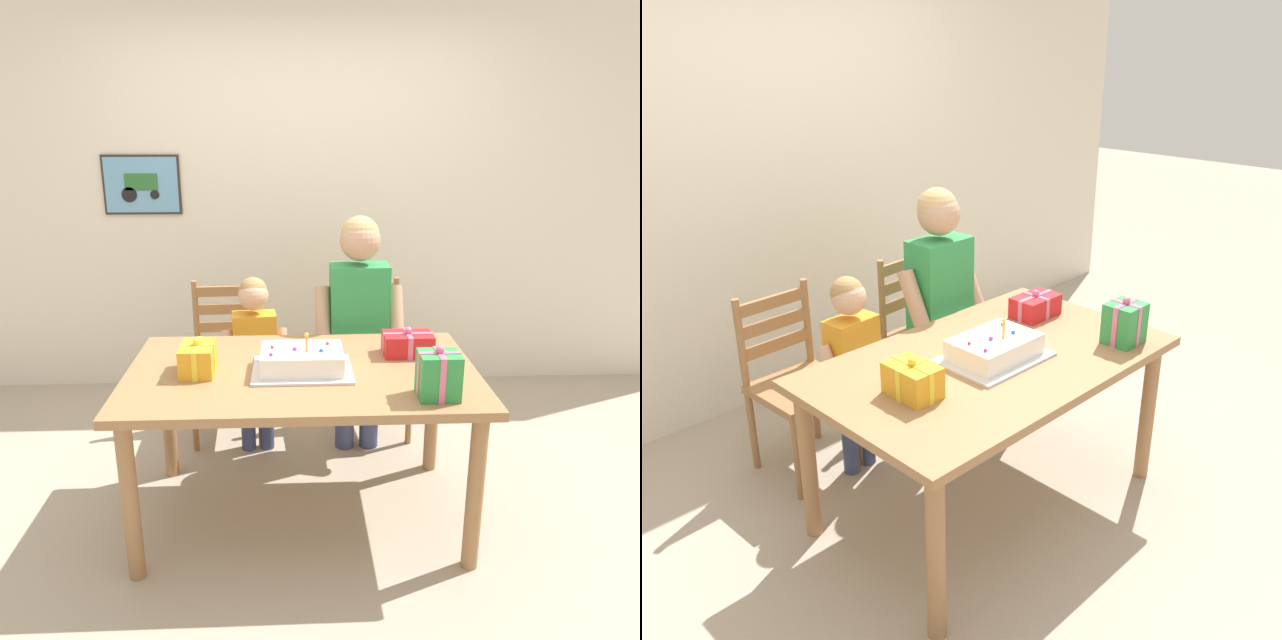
# 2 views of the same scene
# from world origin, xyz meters

# --- Properties ---
(ground_plane) EXTENTS (20.00, 20.00, 0.00)m
(ground_plane) POSITION_xyz_m (0.00, 0.00, 0.00)
(ground_plane) COLOR tan
(back_wall) EXTENTS (6.40, 0.11, 2.60)m
(back_wall) POSITION_xyz_m (-0.00, 1.70, 1.30)
(back_wall) COLOR silver
(back_wall) RESTS_ON ground
(dining_table) EXTENTS (1.56, 0.95, 0.76)m
(dining_table) POSITION_xyz_m (0.00, 0.00, 0.67)
(dining_table) COLOR #9E7047
(dining_table) RESTS_ON ground
(birthday_cake) EXTENTS (0.44, 0.34, 0.19)m
(birthday_cake) POSITION_xyz_m (-0.00, -0.02, 0.81)
(birthday_cake) COLOR silver
(birthday_cake) RESTS_ON dining_table
(gift_box_red_large) EXTENTS (0.17, 0.15, 0.22)m
(gift_box_red_large) POSITION_xyz_m (0.54, -0.32, 0.85)
(gift_box_red_large) COLOR #2D8E42
(gift_box_red_large) RESTS_ON dining_table
(gift_box_beside_cake) EXTENTS (0.15, 0.22, 0.16)m
(gift_box_beside_cake) POSITION_xyz_m (-0.46, -0.02, 0.82)
(gift_box_beside_cake) COLOR gold
(gift_box_beside_cake) RESTS_ON dining_table
(gift_box_corner_small) EXTENTS (0.24, 0.16, 0.14)m
(gift_box_corner_small) POSITION_xyz_m (0.51, 0.17, 0.81)
(gift_box_corner_small) COLOR red
(gift_box_corner_small) RESTS_ON dining_table
(chair_left) EXTENTS (0.44, 0.44, 0.92)m
(chair_left) POSITION_xyz_m (-0.43, 0.89, 0.47)
(chair_left) COLOR #996B42
(chair_left) RESTS_ON ground
(chair_right) EXTENTS (0.46, 0.46, 0.92)m
(chair_right) POSITION_xyz_m (0.42, 0.89, 0.47)
(chair_right) COLOR #996B42
(chair_right) RESTS_ON ground
(child_older) EXTENTS (0.49, 0.28, 1.35)m
(child_older) POSITION_xyz_m (0.33, 0.66, 0.82)
(child_older) COLOR #38426B
(child_older) RESTS_ON ground
(child_younger) EXTENTS (0.38, 0.22, 1.02)m
(child_younger) POSITION_xyz_m (-0.25, 0.66, 0.62)
(child_younger) COLOR #38426B
(child_younger) RESTS_ON ground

